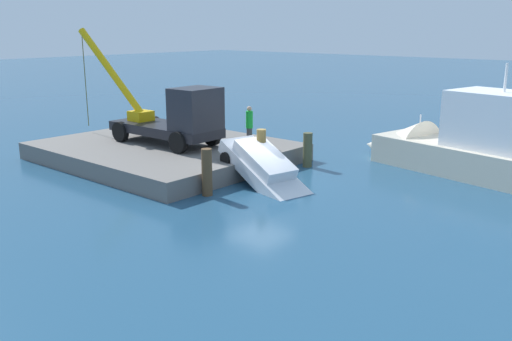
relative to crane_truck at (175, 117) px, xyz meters
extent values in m
plane|color=navy|center=(5.42, -0.02, -2.20)|extent=(200.00, 200.00, 0.00)
cube|color=slate|center=(-0.79, -0.02, -1.80)|extent=(11.30, 9.36, 0.81)
cube|color=black|center=(-0.75, -0.01, -0.66)|extent=(6.11, 2.36, 0.45)
cube|color=#26262C|center=(1.43, 0.05, 0.53)|extent=(1.75, 2.16, 1.94)
cylinder|color=black|center=(1.34, 1.15, -0.89)|extent=(1.01, 0.33, 1.00)
cylinder|color=black|center=(1.40, -1.06, -0.89)|extent=(1.01, 0.33, 1.00)
cylinder|color=black|center=(-2.89, 1.05, -0.89)|extent=(1.01, 0.33, 1.00)
cylinder|color=black|center=(-2.84, -1.16, -0.89)|extent=(1.01, 0.33, 1.00)
cylinder|color=#E5B20C|center=(-4.47, -0.38, 2.00)|extent=(4.14, 1.05, 4.32)
cube|color=#E5B20C|center=(-2.56, -0.05, -0.19)|extent=(1.00, 1.00, 0.50)
cylinder|color=#4C4C19|center=(-6.38, -0.70, 1.49)|extent=(0.04, 0.04, 5.08)
cylinder|color=#3D3D3D|center=(2.55, 2.52, -0.98)|extent=(0.28, 0.28, 0.82)
cylinder|color=green|center=(2.55, 2.52, -0.16)|extent=(0.34, 0.34, 0.82)
sphere|color=tan|center=(2.55, 2.52, 0.37)|extent=(0.24, 0.24, 0.24)
cube|color=silver|center=(5.99, -0.39, -1.64)|extent=(4.80, 2.67, 2.33)
cube|color=silver|center=(5.98, -0.38, -1.08)|extent=(2.86, 2.04, 1.44)
cylinder|color=black|center=(7.55, 0.14, -2.54)|extent=(0.87, 0.40, 0.84)
cylinder|color=black|center=(7.17, -1.53, -2.54)|extent=(0.87, 0.40, 0.84)
cylinder|color=black|center=(4.60, 0.81, -1.28)|extent=(0.87, 0.40, 0.84)
cylinder|color=black|center=(4.23, -0.87, -1.28)|extent=(0.87, 0.40, 0.84)
cube|color=beige|center=(12.35, 7.13, -1.86)|extent=(10.52, 5.26, 1.96)
cone|color=beige|center=(7.41, 8.09, -1.86)|extent=(4.11, 4.01, 3.39)
cube|color=white|center=(12.84, 7.03, 0.33)|extent=(4.56, 3.45, 2.43)
cylinder|color=white|center=(12.84, 7.03, 2.15)|extent=(0.10, 0.10, 1.20)
cylinder|color=silver|center=(8.89, 7.80, -0.38)|extent=(0.06, 0.06, 1.00)
cylinder|color=brown|center=(5.16, -2.92, -1.27)|extent=(0.41, 0.41, 1.86)
cylinder|color=brown|center=(5.26, 0.23, -1.10)|extent=(0.40, 0.40, 2.20)
cylinder|color=#4D4E32|center=(5.42, 3.40, -1.39)|extent=(0.43, 0.43, 1.62)
camera|label=1|loc=(20.27, -17.43, 4.19)|focal=39.01mm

